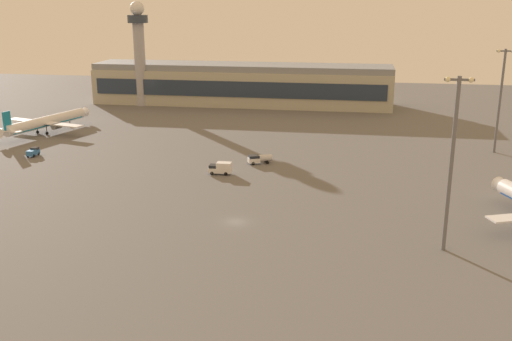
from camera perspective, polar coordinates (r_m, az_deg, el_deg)
ground_plane at (r=116.45m, az=-1.97°, el=-4.97°), size 416.00×416.00×0.00m
terminal_building at (r=244.92m, az=-1.37°, el=8.30°), size 121.02×22.40×16.40m
control_tower at (r=244.80m, az=-11.20°, el=11.66°), size 8.00×8.00×41.07m
airplane_terminal_side at (r=203.34m, az=-19.63°, el=4.43°), size 29.16×37.15×9.69m
fuel_truck at (r=156.35m, az=0.28°, el=1.16°), size 6.62×4.42×2.35m
catering_truck at (r=147.13m, az=-3.43°, el=0.24°), size 5.67×2.44×3.05m
cargo_loader at (r=175.22m, az=-20.68°, el=1.69°), size 2.01×4.14×2.25m
apron_light_west at (r=178.22m, az=22.50°, el=6.73°), size 4.80×0.90×28.97m
apron_light_central at (r=103.72m, az=18.38°, el=1.38°), size 4.80×0.90×30.21m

